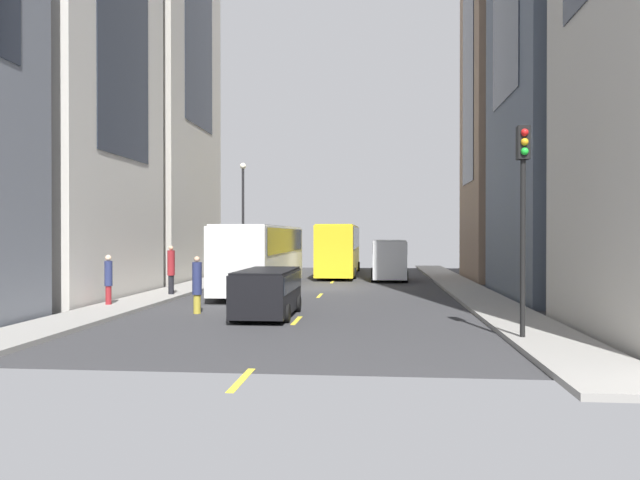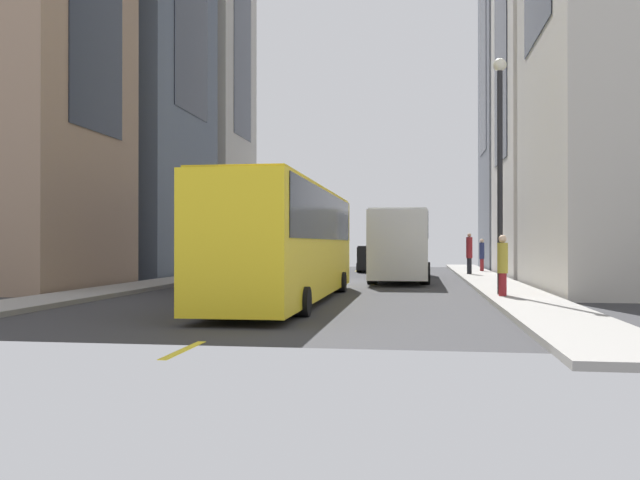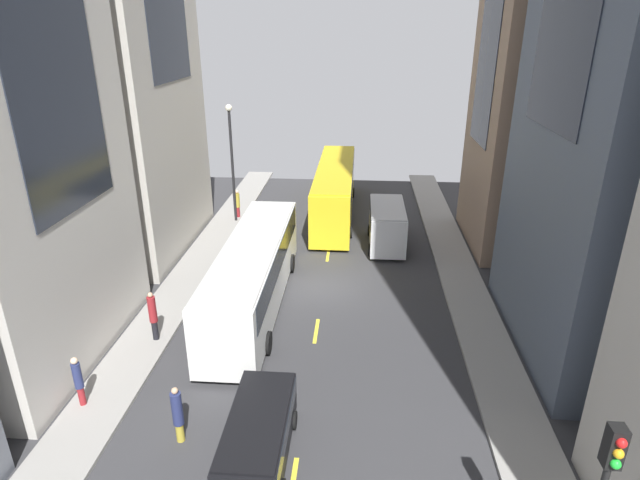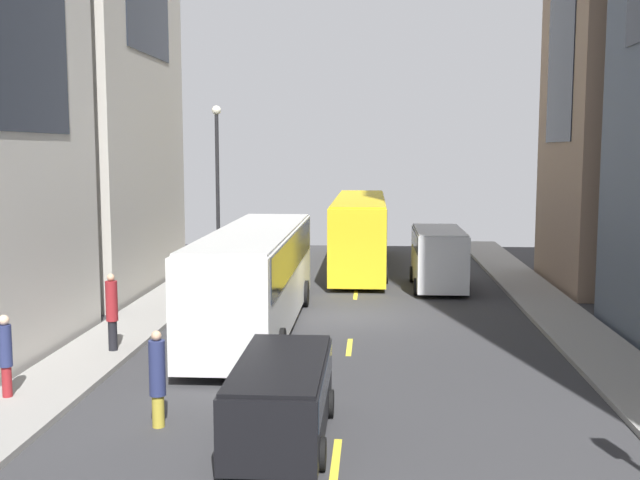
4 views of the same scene
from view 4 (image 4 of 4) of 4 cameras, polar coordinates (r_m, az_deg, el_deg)
ground_plane at (r=27.32m, az=2.49°, el=-5.79°), size 40.87×40.87×0.00m
sidewalk_west at (r=28.44m, az=-12.50°, el=-5.29°), size 2.22×44.00×0.15m
sidewalk_east at (r=28.10m, az=17.68°, el=-5.60°), size 2.22×44.00×0.15m
lane_stripe_1 at (r=15.27m, az=1.20°, el=-16.08°), size 0.16×2.00×0.01m
lane_stripe_2 at (r=23.24m, az=2.21°, el=-8.02°), size 0.16×2.00×0.01m
lane_stripe_3 at (r=31.43m, az=2.69°, el=-4.12°), size 0.16×2.00×0.01m
lane_stripe_4 at (r=39.71m, az=2.96°, el=-1.83°), size 0.16×2.00×0.01m
lane_stripe_5 at (r=48.03m, az=3.14°, el=-0.34°), size 0.16×2.00×0.01m
city_bus_white at (r=25.11m, az=-4.83°, el=-2.25°), size 2.81×12.56×3.35m
streetcar_yellow at (r=38.11m, az=2.99°, el=1.02°), size 2.70×13.73×3.59m
delivery_van_white at (r=32.94m, az=8.88°, el=-1.04°), size 2.25×5.10×2.58m
car_black_0 at (r=15.87m, az=-2.93°, el=-11.40°), size 2.01×4.59×1.67m
pedestrian_waiting_curb at (r=19.45m, az=-22.50°, el=-7.81°), size 0.31×0.31×1.97m
pedestrian_crossing_near at (r=22.84m, az=-15.32°, el=-5.05°), size 0.34×0.34×2.25m
pedestrian_crossing_mid at (r=16.88m, az=-12.09°, el=-9.98°), size 0.35×0.35×2.12m
pedestrian_walking_far at (r=37.59m, az=-7.39°, el=-0.52°), size 0.34×0.34×1.97m
streetlamp_near at (r=36.63m, az=-7.70°, el=5.09°), size 0.44×0.44×7.86m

